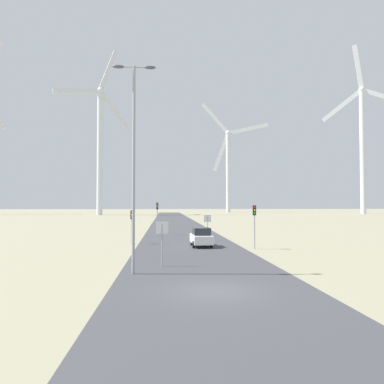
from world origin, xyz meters
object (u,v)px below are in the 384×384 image
traffic_light_post_mid_left (157,211)px  car_approaching (201,237)px  wind_turbine_center (228,162)px  wind_turbine_right (362,138)px  stop_sign_far (208,222)px  traffic_light_post_near_left (132,219)px  wind_turbine_left (100,139)px  streetlamp (134,147)px  stop_sign_near (162,235)px  traffic_light_post_near_right (254,217)px

traffic_light_post_mid_left → car_approaching: traffic_light_post_mid_left is taller
wind_turbine_center → wind_turbine_right: wind_turbine_right is taller
stop_sign_far → wind_turbine_right: size_ratio=0.04×
traffic_light_post_near_left → wind_turbine_left: size_ratio=0.05×
streetlamp → traffic_light_post_mid_left: 28.14m
streetlamp → traffic_light_post_mid_left: size_ratio=2.87×
stop_sign_far → wind_turbine_left: size_ratio=0.04×
traffic_light_post_mid_left → streetlamp: bearing=-91.8°
stop_sign_near → traffic_light_post_mid_left: bearing=91.8°
stop_sign_far → car_approaching: (-1.32, -6.18, -1.10)m
traffic_light_post_near_left → car_approaching: traffic_light_post_near_left is taller
wind_turbine_center → stop_sign_near: bearing=-101.2°
stop_sign_far → traffic_light_post_mid_left: size_ratio=0.67×
stop_sign_near → traffic_light_post_near_right: bearing=47.0°
stop_sign_far → wind_turbine_right: (78.10, 108.45, 29.77)m
wind_turbine_left → wind_turbine_center: bearing=37.8°
car_approaching → streetlamp: bearing=-111.3°
streetlamp → stop_sign_far: (6.68, 19.97, -5.43)m
car_approaching → wind_turbine_right: (79.41, 114.63, 30.88)m
traffic_light_post_near_left → traffic_light_post_mid_left: traffic_light_post_mid_left is taller
stop_sign_near → traffic_light_post_near_left: (-3.18, 14.14, 0.48)m
traffic_light_post_mid_left → wind_turbine_center: size_ratio=0.08×
traffic_light_post_mid_left → car_approaching: (4.50, -14.01, -2.23)m
stop_sign_near → wind_turbine_center: size_ratio=0.05×
stop_sign_far → traffic_light_post_mid_left: bearing=126.6°
stop_sign_far → wind_turbine_right: bearing=54.2°
car_approaching → stop_sign_far: bearing=78.0°
stop_sign_near → wind_turbine_center: 169.61m
stop_sign_near → traffic_light_post_near_left: size_ratio=0.85×
stop_sign_far → wind_turbine_center: bearing=79.4°
stop_sign_near → traffic_light_post_mid_left: (-0.80, 25.32, 1.08)m
streetlamp → stop_sign_near: bearing=56.1°
stop_sign_far → wind_turbine_left: 110.30m
traffic_light_post_near_right → traffic_light_post_mid_left: size_ratio=0.93×
traffic_light_post_mid_left → stop_sign_far: bearing=-53.4°
traffic_light_post_mid_left → wind_turbine_center: 145.15m
car_approaching → wind_turbine_right: size_ratio=0.06×
traffic_light_post_near_left → stop_sign_near: bearing=-77.3°
streetlamp → stop_sign_near: (1.66, 2.47, -5.39)m
streetlamp → wind_turbine_center: size_ratio=0.22×
traffic_light_post_mid_left → wind_turbine_center: wind_turbine_center is taller
traffic_light_post_near_right → stop_sign_near: bearing=-133.0°
traffic_light_post_near_left → traffic_light_post_near_right: size_ratio=0.87×
stop_sign_near → traffic_light_post_near_right: 12.26m
streetlamp → traffic_light_post_near_right: size_ratio=3.10×
traffic_light_post_near_right → wind_turbine_right: size_ratio=0.06×
traffic_light_post_near_right → traffic_light_post_mid_left: bearing=119.2°
stop_sign_near → wind_turbine_left: 125.66m
stop_sign_near → car_approaching: 11.95m
wind_turbine_right → stop_sign_near: bearing=-123.4°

